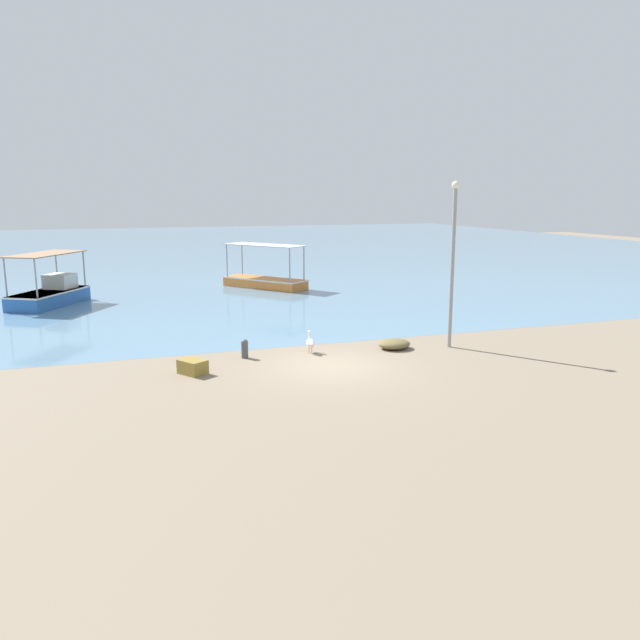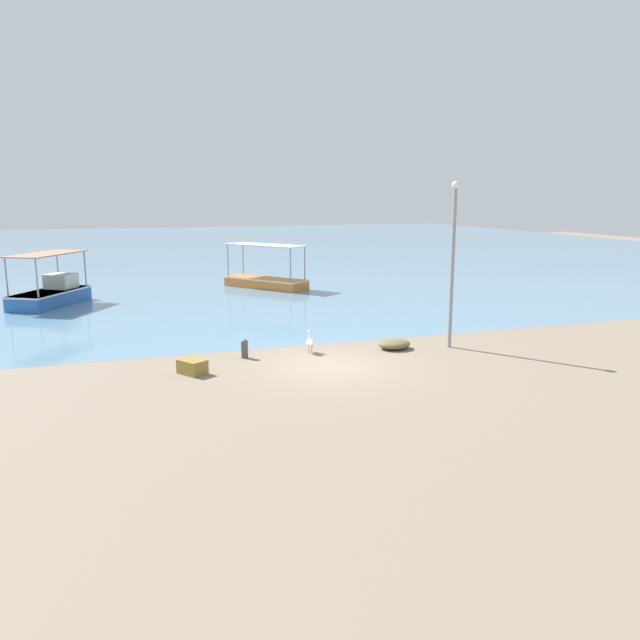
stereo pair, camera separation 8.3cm
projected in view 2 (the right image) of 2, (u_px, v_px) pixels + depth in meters
The scene contains 9 objects.
ground at pixel (330, 366), 20.60m from camera, with size 120.00×120.00×0.00m, color #7E6F5C.
harbor_water at pixel (176, 249), 65.16m from camera, with size 110.00×90.00×0.00m, color #5E87A4.
fishing_boat_far_right at pixel (51, 293), 31.92m from camera, with size 3.98×4.93×2.66m.
fishing_boat_far_left at pixel (266, 280), 37.92m from camera, with size 4.59×5.30×2.61m.
pelican at pixel (310, 343), 22.23m from camera, with size 0.34×0.81×0.80m.
lamp_post at pixel (453, 256), 22.50m from camera, with size 0.28×0.28×6.04m.
mooring_bollard at pixel (245, 348), 21.56m from camera, with size 0.25×0.25×0.67m.
net_pile at pixel (394, 344), 22.86m from camera, with size 1.20×1.02×0.36m, color brown.
cargo_crate at pixel (192, 367), 19.67m from camera, with size 0.85×0.61×0.45m, color olive.
Camera 2 is at (-6.71, -18.73, 5.55)m, focal length 35.00 mm.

